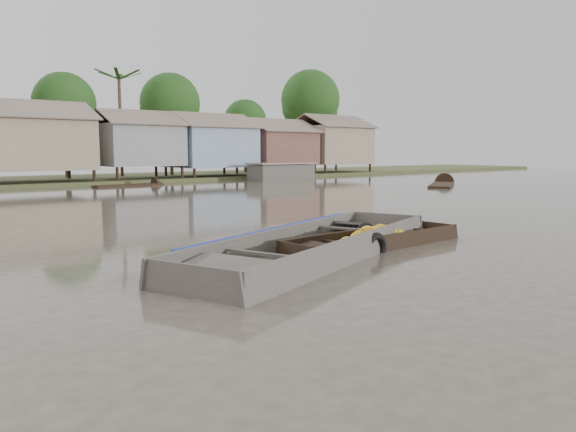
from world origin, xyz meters
TOP-DOWN VIEW (x-y plane):
  - ground at (0.00, 0.00)m, footprint 120.00×120.00m
  - riverbank at (3.03, 31.86)m, footprint 120.00×12.47m
  - banana_boat at (2.08, 0.49)m, footprint 5.20×1.47m
  - viewer_boat at (0.30, 0.53)m, footprint 8.46×4.76m
  - distant_boats at (11.57, 23.76)m, footprint 46.54×16.67m

SIDE VIEW (x-z plane):
  - ground at x=0.00m, z-range 0.00..0.00m
  - viewer_boat at x=0.30m, z-range -0.25..0.41m
  - banana_boat at x=2.08m, z-range -0.23..0.50m
  - distant_boats at x=11.57m, z-range -0.40..0.97m
  - riverbank at x=3.03m, z-range -2.04..8.18m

